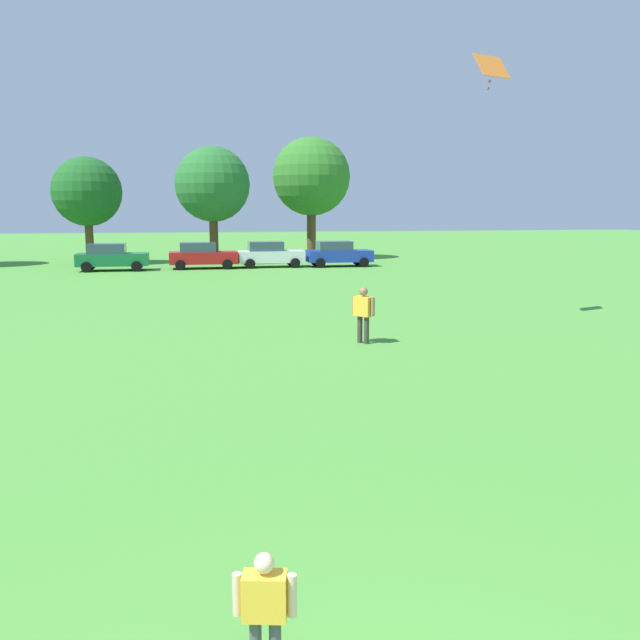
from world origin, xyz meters
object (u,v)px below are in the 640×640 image
child_kite_flyer (265,605)px  tree_far_right (311,177)px  parked_car_blue_3 (338,254)px  tree_left (87,192)px  parked_car_red_1 (202,255)px  tree_right (213,185)px  parked_car_white_2 (270,254)px  kite (492,68)px  parked_car_green_0 (111,257)px  adult_bystander (363,310)px

child_kite_flyer → tree_far_right: bearing=92.2°
parked_car_blue_3 → tree_left: size_ratio=0.59×
child_kite_flyer → parked_car_red_1: parked_car_red_1 is taller
parked_car_red_1 → tree_right: tree_right is taller
parked_car_red_1 → parked_car_white_2: (4.39, 0.20, 0.00)m
parked_car_white_2 → tree_left: 13.40m
parked_car_red_1 → parked_car_white_2: same height
kite → tree_right: bearing=106.5°
parked_car_green_0 → parked_car_blue_3: (14.48, 0.32, 0.00)m
parked_car_white_2 → tree_right: tree_right is taller
parked_car_blue_3 → tree_far_right: 8.94m
parked_car_green_0 → tree_left: 6.96m
tree_right → tree_far_right: tree_far_right is taller
tree_left → tree_far_right: tree_far_right is taller
kite → tree_left: bearing=120.9°
adult_bystander → parked_car_blue_3: 25.79m
parked_car_white_2 → tree_far_right: tree_far_right is taller
kite → parked_car_red_1: kite is taller
child_kite_flyer → parked_car_blue_3: (9.37, 38.41, 0.21)m
parked_car_green_0 → tree_far_right: tree_far_right is taller
parked_car_blue_3 → tree_right: (-7.98, 4.26, 4.60)m
tree_left → tree_far_right: (15.96, 2.18, 1.25)m
adult_bystander → tree_left: size_ratio=0.22×
adult_bystander → tree_far_right: (4.58, 32.46, 5.23)m
adult_bystander → tree_right: bearing=-32.8°
tree_left → adult_bystander: bearing=-69.4°
child_kite_flyer → parked_car_green_0: (-5.11, 38.09, 0.21)m
parked_car_green_0 → tree_right: 9.19m
parked_car_blue_3 → tree_far_right: bearing=93.7°
adult_bystander → kite: size_ratio=1.21×
child_kite_flyer → adult_bystander: (4.33, 13.12, 0.31)m
tree_left → tree_right: tree_right is taller
parked_car_red_1 → tree_right: bearing=77.1°
parked_car_red_1 → parked_car_blue_3: same height
adult_bystander → child_kite_flyer: bearing=123.3°
tree_right → parked_car_blue_3: bearing=-28.1°
parked_car_green_0 → parked_car_blue_3: same height
parked_car_red_1 → tree_far_right: (8.47, 7.05, 5.33)m
adult_bystander → tree_far_right: tree_far_right is taller
parked_car_red_1 → tree_left: tree_left is taller
kite → parked_car_green_0: (-14.41, 22.06, -7.40)m
kite → tree_right: size_ratio=0.16×
kite → tree_far_right: 29.62m
child_kite_flyer → parked_car_white_2: (4.83, 38.73, 0.21)m
parked_car_red_1 → parked_car_blue_3: (8.93, -0.11, 0.00)m
adult_bystander → parked_car_white_2: parked_car_white_2 is taller
parked_car_blue_3 → tree_right: tree_right is taller
parked_car_red_1 → tree_far_right: tree_far_right is taller
child_kite_flyer → tree_right: 42.97m
child_kite_flyer → tree_left: (-7.05, 43.39, 4.29)m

